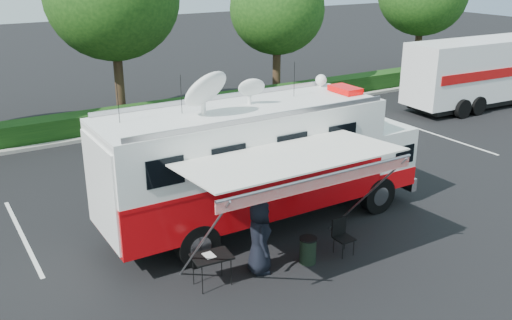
{
  "coord_description": "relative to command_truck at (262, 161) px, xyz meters",
  "views": [
    {
      "loc": [
        -8.45,
        -13.29,
        7.77
      ],
      "look_at": [
        0.0,
        0.5,
        1.9
      ],
      "focal_mm": 40.0,
      "sensor_mm": 36.0,
      "label": 1
    }
  ],
  "objects": [
    {
      "name": "back_border",
      "position": [
        1.23,
        12.9,
        2.96
      ],
      "size": [
        60.0,
        6.14,
        8.87
      ],
      "color": "#9E998E",
      "rests_on": "ground_plane"
    },
    {
      "name": "ground_plane",
      "position": [
        0.09,
        0.0,
        -2.04
      ],
      "size": [
        120.0,
        120.0,
        0.0
      ],
      "primitive_type": "plane",
      "color": "black",
      "rests_on": "ground"
    },
    {
      "name": "semi_trailer",
      "position": [
        18.67,
        5.87,
        -0.15
      ],
      "size": [
        11.71,
        3.04,
        3.58
      ],
      "color": "white",
      "rests_on": "ground_plane"
    },
    {
      "name": "folding_table",
      "position": [
        -2.86,
        -2.24,
        -1.27
      ],
      "size": [
        1.03,
        0.77,
        0.82
      ],
      "color": "black",
      "rests_on": "ground_plane"
    },
    {
      "name": "awning",
      "position": [
        -0.89,
        -2.83,
        1.03
      ],
      "size": [
        5.41,
        2.79,
        3.27
      ],
      "color": "silver",
      "rests_on": "ground_plane"
    },
    {
      "name": "trash_bin",
      "position": [
        -0.19,
        -2.59,
        -1.67
      ],
      "size": [
        0.48,
        0.48,
        0.72
      ],
      "color": "black",
      "rests_on": "ground_plane"
    },
    {
      "name": "folding_chair",
      "position": [
        0.9,
        -2.64,
        -1.44
      ],
      "size": [
        0.48,
        0.5,
        1.01
      ],
      "color": "black",
      "rests_on": "ground_plane"
    },
    {
      "name": "command_truck",
      "position": [
        0.0,
        0.0,
        0.0
      ],
      "size": [
        9.92,
        2.73,
        4.76
      ],
      "color": "black",
      "rests_on": "ground_plane"
    },
    {
      "name": "stall_lines",
      "position": [
        -0.41,
        3.0,
        -2.04
      ],
      "size": [
        24.12,
        5.5,
        0.01
      ],
      "color": "silver",
      "rests_on": "ground_plane"
    },
    {
      "name": "person",
      "position": [
        -1.53,
        -2.3,
        -2.04
      ],
      "size": [
        0.95,
        1.13,
        1.98
      ],
      "primitive_type": "imported",
      "rotation": [
        0.0,
        0.0,
        1.18
      ],
      "color": "black",
      "rests_on": "ground_plane"
    }
  ]
}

